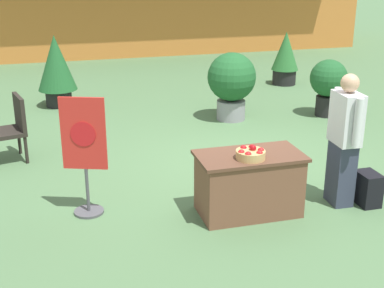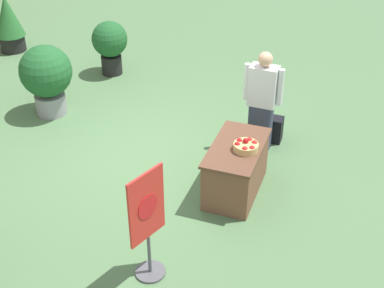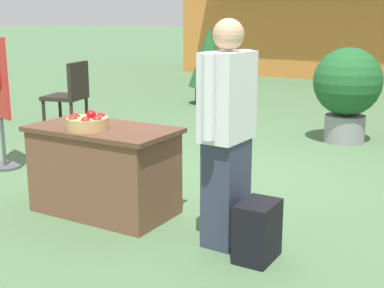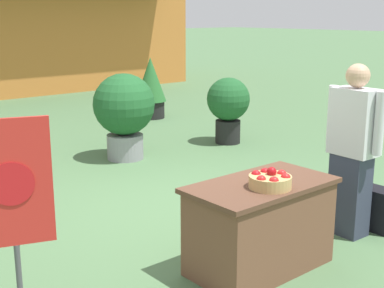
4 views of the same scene
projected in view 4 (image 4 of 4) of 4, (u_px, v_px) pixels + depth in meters
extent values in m
plane|color=#4C7047|center=(176.00, 211.00, 5.83)|extent=(120.00, 120.00, 0.00)
cube|color=brown|center=(260.00, 228.00, 4.45)|extent=(1.18, 0.64, 0.71)
cube|color=brown|center=(261.00, 185.00, 4.36)|extent=(1.26, 0.68, 0.04)
cylinder|color=tan|center=(270.00, 182.00, 4.21)|extent=(0.34, 0.34, 0.10)
sphere|color=red|center=(282.00, 175.00, 4.27)|extent=(0.08, 0.08, 0.08)
sphere|color=red|center=(265.00, 173.00, 4.32)|extent=(0.08, 0.08, 0.08)
sphere|color=red|center=(256.00, 175.00, 4.26)|extent=(0.08, 0.08, 0.08)
sphere|color=red|center=(261.00, 180.00, 4.12)|extent=(0.08, 0.08, 0.08)
sphere|color=red|center=(274.00, 182.00, 4.09)|extent=(0.08, 0.08, 0.08)
sphere|color=red|center=(286.00, 178.00, 4.17)|extent=(0.08, 0.08, 0.08)
sphere|color=#A30F14|center=(272.00, 172.00, 4.23)|extent=(0.08, 0.08, 0.08)
cube|color=#33384C|center=(349.00, 195.00, 5.15)|extent=(0.25, 0.35, 0.80)
cube|color=silver|center=(355.00, 122.00, 4.98)|extent=(0.28, 0.43, 0.63)
sphere|color=tan|center=(358.00, 76.00, 4.88)|extent=(0.22, 0.22, 0.22)
cylinder|color=silver|center=(379.00, 124.00, 4.77)|extent=(0.09, 0.09, 0.58)
cylinder|color=silver|center=(332.00, 115.00, 5.17)|extent=(0.09, 0.09, 0.58)
cube|color=black|center=(378.00, 209.00, 5.29)|extent=(0.24, 0.34, 0.42)
cylinder|color=#4C4C51|center=(20.00, 282.00, 3.67)|extent=(0.04, 0.04, 0.55)
cube|color=red|center=(11.00, 183.00, 3.50)|extent=(0.51, 0.21, 0.87)
cylinder|color=red|center=(11.00, 184.00, 3.48)|extent=(0.28, 0.11, 0.30)
cylinder|color=black|center=(151.00, 109.00, 11.04)|extent=(0.55, 0.55, 0.35)
cone|color=#28662D|center=(151.00, 79.00, 10.89)|extent=(0.63, 0.63, 0.89)
cylinder|color=gray|center=(125.00, 147.00, 7.91)|extent=(0.53, 0.53, 0.37)
sphere|color=#1E5628|center=(124.00, 104.00, 7.76)|extent=(0.90, 0.90, 0.90)
cylinder|color=black|center=(228.00, 132.00, 8.88)|extent=(0.41, 0.41, 0.38)
sphere|color=#1E5628|center=(228.00, 99.00, 8.76)|extent=(0.71, 0.71, 0.71)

